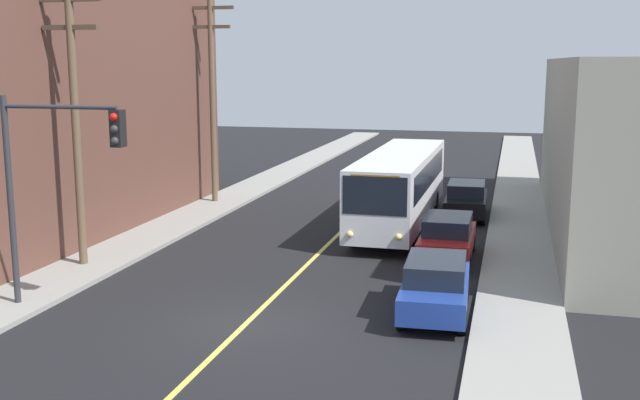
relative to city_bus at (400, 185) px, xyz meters
name	(u,v)px	position (x,y,z in m)	size (l,w,h in m)	color
ground_plane	(247,323)	(-2.20, -13.52, -1.82)	(120.00, 120.00, 0.00)	black
sidewalk_left	(165,229)	(-9.45, -3.52, -1.74)	(2.50, 90.00, 0.15)	gray
sidewalk_right	(519,250)	(5.05, -3.52, -1.74)	(2.50, 90.00, 0.15)	gray
lane_stripe_center	(357,216)	(-2.20, 1.48, -1.81)	(0.16, 60.00, 0.01)	#D8CC4C
building_left_brick	(15,107)	(-15.69, -4.38, 3.35)	(10.00, 20.17, 10.34)	brown
city_bus	(400,185)	(0.00, 0.00, 0.00)	(2.63, 12.17, 3.20)	silver
parked_car_blue	(436,285)	(2.72, -11.45, -0.98)	(1.97, 4.47, 1.62)	navy
parked_car_red	(447,237)	(2.53, -5.36, -0.98)	(1.82, 4.40, 1.62)	maroon
parked_car_black	(466,199)	(2.69, 2.61, -0.98)	(1.90, 4.44, 1.62)	black
utility_pole_near	(75,112)	(-9.65, -9.52, 3.59)	(2.40, 0.28, 9.53)	brown
utility_pole_mid	(212,90)	(-9.79, 2.87, 3.87)	(2.40, 0.28, 10.07)	brown
traffic_signal_left_corner	(55,163)	(-7.61, -13.86, 2.49)	(3.75, 0.48, 6.00)	#2D2D33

